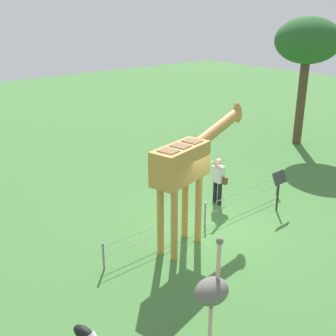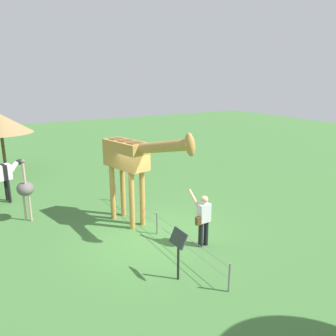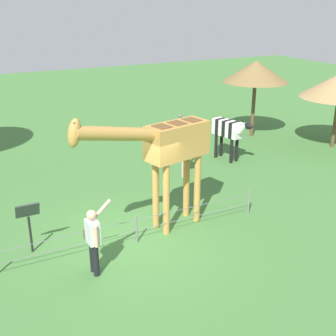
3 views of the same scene
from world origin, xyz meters
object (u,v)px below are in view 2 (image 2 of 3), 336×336
object	(u,v)px
visitor	(203,218)
info_sign	(178,245)
ostrich	(25,189)
shade_hut_near	(0,123)
giraffe	(132,160)

from	to	relation	value
visitor	info_sign	distance (m)	1.91
ostrich	info_sign	distance (m)	6.28
visitor	shade_hut_near	size ratio (longest dim) A/B	0.53
giraffe	ostrich	world-z (taller)	giraffe
giraffe	shade_hut_near	size ratio (longest dim) A/B	1.25
info_sign	visitor	bearing A→B (deg)	125.08
ostrich	shade_hut_near	xyz separation A→B (m)	(-7.16, -0.02, 1.42)
ostrich	info_sign	world-z (taller)	ostrich
info_sign	shade_hut_near	bearing A→B (deg)	-168.35
giraffe	shade_hut_near	bearing A→B (deg)	-161.83
ostrich	info_sign	xyz separation A→B (m)	(5.69, 2.64, -0.23)
ostrich	shade_hut_near	distance (m)	7.30
shade_hut_near	info_sign	world-z (taller)	shade_hut_near
shade_hut_near	info_sign	size ratio (longest dim) A/B	2.40
shade_hut_near	info_sign	xyz separation A→B (m)	(12.86, 2.65, -1.65)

